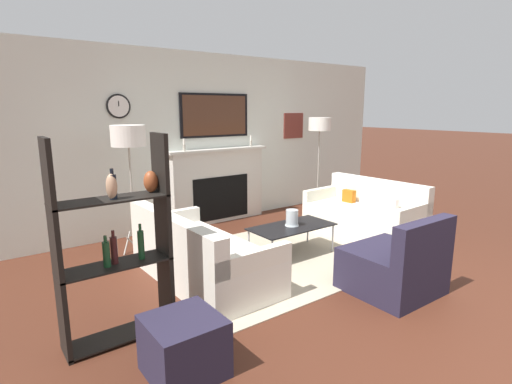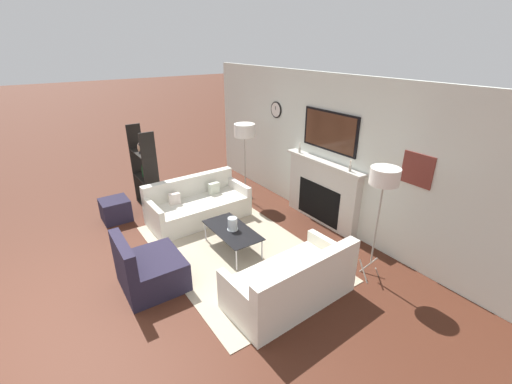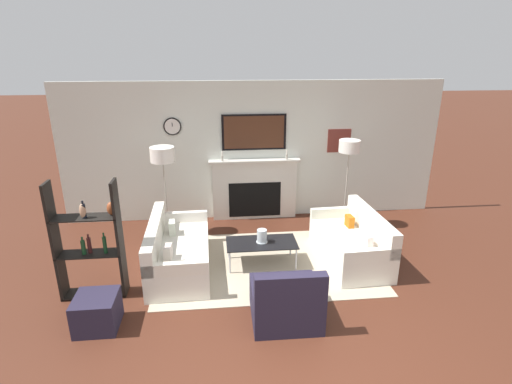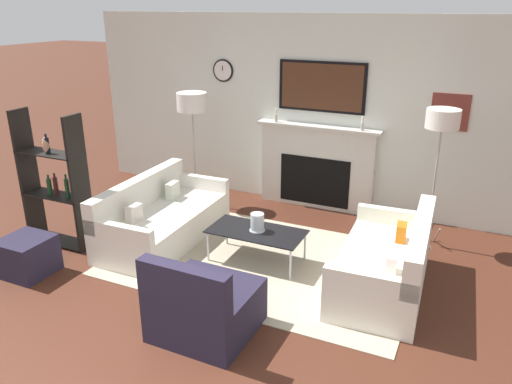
# 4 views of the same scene
# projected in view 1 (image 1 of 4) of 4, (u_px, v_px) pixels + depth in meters

# --- Properties ---
(fireplace_wall) EXTENTS (7.40, 0.28, 2.70)m
(fireplace_wall) POSITION_uv_depth(u_px,v_px,m) (215.00, 148.00, 6.52)
(fireplace_wall) COLOR silver
(fireplace_wall) RESTS_ON ground_plane
(area_rug) EXTENTS (3.40, 2.23, 0.01)m
(area_rug) POSITION_uv_depth(u_px,v_px,m) (295.00, 253.00, 5.21)
(area_rug) COLOR #B5A58B
(area_rug) RESTS_ON ground_plane
(couch_left) EXTENTS (0.92, 1.88, 0.78)m
(couch_left) POSITION_uv_depth(u_px,v_px,m) (200.00, 257.00, 4.33)
(couch_left) COLOR silver
(couch_left) RESTS_ON ground_plane
(couch_right) EXTENTS (0.92, 1.72, 0.80)m
(couch_right) POSITION_uv_depth(u_px,v_px,m) (365.00, 216.00, 5.97)
(couch_right) COLOR silver
(couch_right) RESTS_ON ground_plane
(armchair) EXTENTS (0.85, 0.82, 0.83)m
(armchair) POSITION_uv_depth(u_px,v_px,m) (395.00, 267.00, 4.06)
(armchair) COLOR #242034
(armchair) RESTS_ON ground_plane
(coffee_table) EXTENTS (1.10, 0.55, 0.39)m
(coffee_table) POSITION_uv_depth(u_px,v_px,m) (292.00, 228.00, 5.08)
(coffee_table) COLOR black
(coffee_table) RESTS_ON ground_plane
(hurricane_candle) EXTENTS (0.18, 0.18, 0.21)m
(hurricane_candle) POSITION_uv_depth(u_px,v_px,m) (292.00, 219.00, 5.06)
(hurricane_candle) COLOR silver
(hurricane_candle) RESTS_ON coffee_table
(floor_lamp_left) EXTENTS (0.42, 0.42, 1.66)m
(floor_lamp_left) POSITION_uv_depth(u_px,v_px,m) (128.00, 137.00, 4.92)
(floor_lamp_left) COLOR #9E998E
(floor_lamp_left) RESTS_ON ground_plane
(floor_lamp_right) EXTENTS (0.38, 0.38, 1.71)m
(floor_lamp_right) POSITION_uv_depth(u_px,v_px,m) (320.00, 126.00, 6.85)
(floor_lamp_right) COLOR #9E998E
(floor_lamp_right) RESTS_ON ground_plane
(shelf_unit) EXTENTS (0.86, 0.28, 1.66)m
(shelf_unit) POSITION_uv_depth(u_px,v_px,m) (116.00, 243.00, 3.12)
(shelf_unit) COLOR black
(shelf_unit) RESTS_ON ground_plane
(ottoman) EXTENTS (0.50, 0.50, 0.42)m
(ottoman) POSITION_uv_depth(u_px,v_px,m) (184.00, 346.00, 2.81)
(ottoman) COLOR #242034
(ottoman) RESTS_ON ground_plane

